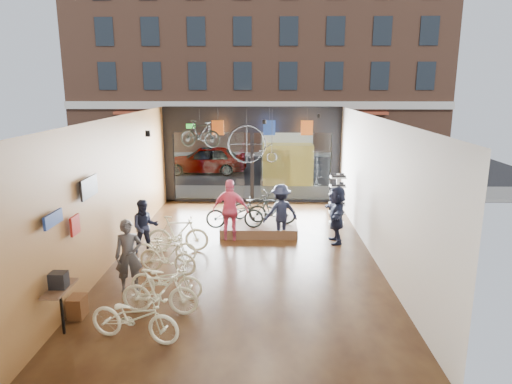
{
  "coord_description": "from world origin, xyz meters",
  "views": [
    {
      "loc": [
        0.54,
        -12.01,
        4.62
      ],
      "look_at": [
        0.25,
        1.4,
        1.46
      ],
      "focal_mm": 32.0,
      "sensor_mm": 36.0,
      "label": 1
    }
  ],
  "objects_px": {
    "display_platform": "(259,227)",
    "sunglasses_rack": "(337,199)",
    "box_truck": "(286,150)",
    "floor_bike_4": "(165,247)",
    "floor_bike_0": "(135,317)",
    "floor_bike_2": "(166,280)",
    "customer_2": "(231,210)",
    "customer_3": "(281,212)",
    "display_bike_mid": "(272,210)",
    "hung_bike": "(200,134)",
    "street_car": "(205,160)",
    "penny_farthing": "(255,145)",
    "customer_1": "(145,227)",
    "floor_bike_3": "(168,256)",
    "floor_bike_5": "(178,234)",
    "customer_5": "(336,215)",
    "floor_bike_1": "(160,292)",
    "display_bike_left": "(235,213)",
    "customer_0": "(129,256)",
    "display_bike_right": "(255,205)"
  },
  "relations": [
    {
      "from": "floor_bike_3",
      "to": "customer_0",
      "type": "height_order",
      "value": "customer_0"
    },
    {
      "from": "floor_bike_2",
      "to": "customer_1",
      "type": "bearing_deg",
      "value": 29.98
    },
    {
      "from": "street_car",
      "to": "hung_bike",
      "type": "relative_size",
      "value": 2.75
    },
    {
      "from": "box_truck",
      "to": "floor_bike_4",
      "type": "bearing_deg",
      "value": -107.5
    },
    {
      "from": "display_platform",
      "to": "sunglasses_rack",
      "type": "bearing_deg",
      "value": 16.91
    },
    {
      "from": "display_bike_mid",
      "to": "hung_bike",
      "type": "xyz_separation_m",
      "value": [
        -2.56,
        2.23,
        2.17
      ]
    },
    {
      "from": "customer_0",
      "to": "hung_bike",
      "type": "bearing_deg",
      "value": 67.72
    },
    {
      "from": "sunglasses_rack",
      "to": "penny_farthing",
      "type": "bearing_deg",
      "value": 172.94
    },
    {
      "from": "box_truck",
      "to": "customer_5",
      "type": "distance_m",
      "value": 10.01
    },
    {
      "from": "street_car",
      "to": "sunglasses_rack",
      "type": "distance_m",
      "value": 10.7
    },
    {
      "from": "street_car",
      "to": "floor_bike_3",
      "type": "bearing_deg",
      "value": 3.33
    },
    {
      "from": "floor_bike_3",
      "to": "floor_bike_4",
      "type": "distance_m",
      "value": 0.73
    },
    {
      "from": "floor_bike_2",
      "to": "customer_3",
      "type": "xyz_separation_m",
      "value": [
        2.65,
        4.08,
        0.42
      ]
    },
    {
      "from": "customer_2",
      "to": "customer_3",
      "type": "bearing_deg",
      "value": -166.01
    },
    {
      "from": "floor_bike_0",
      "to": "floor_bike_2",
      "type": "bearing_deg",
      "value": 6.61
    },
    {
      "from": "street_car",
      "to": "display_platform",
      "type": "xyz_separation_m",
      "value": [
        3.01,
        -9.9,
        -0.59
      ]
    },
    {
      "from": "floor_bike_3",
      "to": "sunglasses_rack",
      "type": "distance_m",
      "value": 6.47
    },
    {
      "from": "customer_2",
      "to": "display_bike_mid",
      "type": "bearing_deg",
      "value": -141.15
    },
    {
      "from": "floor_bike_5",
      "to": "display_bike_left",
      "type": "bearing_deg",
      "value": -52.51
    },
    {
      "from": "floor_bike_0",
      "to": "display_bike_mid",
      "type": "distance_m",
      "value": 6.92
    },
    {
      "from": "hung_bike",
      "to": "floor_bike_4",
      "type": "bearing_deg",
      "value": -164.09
    },
    {
      "from": "customer_5",
      "to": "floor_bike_3",
      "type": "bearing_deg",
      "value": -61.83
    },
    {
      "from": "display_bike_mid",
      "to": "customer_2",
      "type": "relative_size",
      "value": 0.81
    },
    {
      "from": "floor_bike_1",
      "to": "display_bike_left",
      "type": "bearing_deg",
      "value": -8.13
    },
    {
      "from": "display_bike_mid",
      "to": "hung_bike",
      "type": "height_order",
      "value": "hung_bike"
    },
    {
      "from": "floor_bike_1",
      "to": "floor_bike_4",
      "type": "height_order",
      "value": "floor_bike_1"
    },
    {
      "from": "floor_bike_2",
      "to": "floor_bike_4",
      "type": "distance_m",
      "value": 2.09
    },
    {
      "from": "sunglasses_rack",
      "to": "street_car",
      "type": "bearing_deg",
      "value": 141.29
    },
    {
      "from": "display_bike_right",
      "to": "sunglasses_rack",
      "type": "bearing_deg",
      "value": -110.38
    },
    {
      "from": "customer_0",
      "to": "floor_bike_4",
      "type": "bearing_deg",
      "value": 59.44
    },
    {
      "from": "display_bike_right",
      "to": "customer_5",
      "type": "bearing_deg",
      "value": -148.33
    },
    {
      "from": "floor_bike_2",
      "to": "sunglasses_rack",
      "type": "relative_size",
      "value": 0.93
    },
    {
      "from": "penny_farthing",
      "to": "hung_bike",
      "type": "relative_size",
      "value": 1.08
    },
    {
      "from": "customer_1",
      "to": "hung_bike",
      "type": "distance_m",
      "value": 4.82
    },
    {
      "from": "display_platform",
      "to": "customer_0",
      "type": "distance_m",
      "value": 5.35
    },
    {
      "from": "customer_2",
      "to": "penny_farthing",
      "type": "relative_size",
      "value": 1.1
    },
    {
      "from": "floor_bike_5",
      "to": "display_platform",
      "type": "height_order",
      "value": "floor_bike_5"
    },
    {
      "from": "street_car",
      "to": "display_bike_mid",
      "type": "relative_size",
      "value": 2.86
    },
    {
      "from": "floor_bike_4",
      "to": "customer_2",
      "type": "bearing_deg",
      "value": -43.35
    },
    {
      "from": "floor_bike_5",
      "to": "display_bike_mid",
      "type": "bearing_deg",
      "value": -58.9
    },
    {
      "from": "box_truck",
      "to": "floor_bike_2",
      "type": "xyz_separation_m",
      "value": [
        -3.21,
        -13.71,
        -0.99
      ]
    },
    {
      "from": "street_car",
      "to": "customer_3",
      "type": "xyz_separation_m",
      "value": [
        3.68,
        -10.62,
        0.11
      ]
    },
    {
      "from": "floor_bike_3",
      "to": "sunglasses_rack",
      "type": "xyz_separation_m",
      "value": [
        4.85,
        4.26,
        0.41
      ]
    },
    {
      "from": "box_truck",
      "to": "customer_1",
      "type": "bearing_deg",
      "value": -111.63
    },
    {
      "from": "floor_bike_0",
      "to": "floor_bike_5",
      "type": "distance_m",
      "value": 4.65
    },
    {
      "from": "street_car",
      "to": "penny_farthing",
      "type": "height_order",
      "value": "penny_farthing"
    },
    {
      "from": "customer_0",
      "to": "display_bike_mid",
      "type": "bearing_deg",
      "value": 36.72
    },
    {
      "from": "display_bike_left",
      "to": "sunglasses_rack",
      "type": "relative_size",
      "value": 1.01
    },
    {
      "from": "floor_bike_0",
      "to": "floor_bike_4",
      "type": "height_order",
      "value": "floor_bike_0"
    },
    {
      "from": "street_car",
      "to": "display_bike_right",
      "type": "xyz_separation_m",
      "value": [
        2.88,
        -9.35,
        -0.01
      ]
    }
  ]
}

